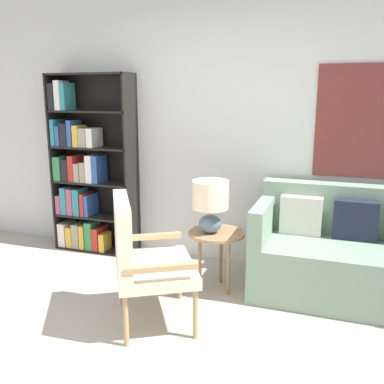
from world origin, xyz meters
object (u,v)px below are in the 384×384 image
object	(u,v)px
bookshelf	(85,174)
couch	(353,256)
armchair	(139,252)
side_table	(217,239)
table_lamp	(210,201)

from	to	relation	value
bookshelf	couch	bearing A→B (deg)	-5.20
armchair	side_table	size ratio (longest dim) A/B	1.81
table_lamp	side_table	bearing A→B (deg)	32.79
side_table	table_lamp	distance (m)	0.35
couch	table_lamp	world-z (taller)	table_lamp
bookshelf	table_lamp	bearing A→B (deg)	-19.26
armchair	side_table	distance (m)	0.82
armchair	couch	world-z (taller)	armchair
bookshelf	couch	xyz separation A→B (m)	(2.75, -0.25, -0.49)
couch	side_table	distance (m)	1.15
bookshelf	armchair	distance (m)	1.79
bookshelf	table_lamp	world-z (taller)	bookshelf
couch	armchair	bearing A→B (deg)	-146.45
bookshelf	armchair	bearing A→B (deg)	-44.78
couch	side_table	bearing A→B (deg)	-166.38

